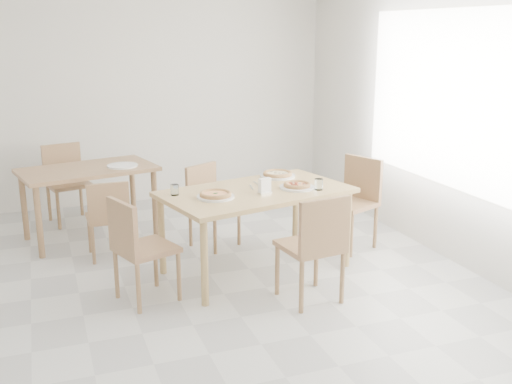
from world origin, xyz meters
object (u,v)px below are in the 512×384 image
object	(u,v)px
second_table	(88,177)
plate_empty	(122,166)
plate_margherita	(216,197)
pizza_mushroom	(278,174)
plate_pepperoni	(297,187)
napkin_holder	(265,186)
plate_mushroom	(278,176)
pizza_margherita	(216,194)
chair_east	(355,196)
main_table	(256,198)
chair_back_n	(66,177)
chair_south	(316,242)
chair_west	(137,243)
chair_back_s	(108,214)
pizza_pepperoni	(297,185)
tumbler_b	(319,184)
tumbler_a	(175,190)
chair_north	(209,199)

from	to	relation	value
second_table	plate_empty	size ratio (longest dim) A/B	4.67
plate_margherita	pizza_mushroom	world-z (taller)	pizza_mushroom
plate_pepperoni	napkin_holder	size ratio (longest dim) A/B	2.32
plate_mushroom	second_table	bearing A→B (deg)	148.56
plate_mushroom	pizza_margherita	bearing A→B (deg)	-146.53
chair_east	pizza_margherita	bearing A→B (deg)	-98.58
main_table	chair_back_n	bearing A→B (deg)	112.01
pizza_mushroom	plate_mushroom	bearing A→B (deg)	180.00
chair_south	second_table	distance (m)	2.69
chair_west	plate_mushroom	distance (m)	1.65
plate_margherita	second_table	distance (m)	1.79
chair_south	napkin_holder	bearing A→B (deg)	-82.89
chair_east	napkin_holder	distance (m)	1.22
chair_back_s	plate_margherita	bearing A→B (deg)	132.75
chair_east	pizza_pepperoni	size ratio (longest dim) A/B	3.26
napkin_holder	chair_south	bearing A→B (deg)	-92.96
plate_pepperoni	pizza_margherita	distance (m)	0.77
chair_east	napkin_holder	size ratio (longest dim) A/B	6.69
chair_back_s	chair_back_n	bearing A→B (deg)	-78.35
plate_mushroom	tumbler_b	distance (m)	0.59
pizza_mushroom	pizza_pepperoni	world-z (taller)	same
plate_mushroom	chair_south	bearing A→B (deg)	-97.68
main_table	chair_south	bearing A→B (deg)	-89.26
napkin_holder	second_table	bearing A→B (deg)	113.81
chair_back_s	tumbler_b	bearing A→B (deg)	151.76
pizza_margherita	napkin_holder	world-z (taller)	napkin_holder
plate_mushroom	napkin_holder	xyz separation A→B (m)	(-0.33, -0.52, 0.06)
chair_west	pizza_margherita	size ratio (longest dim) A/B	2.48
chair_west	tumbler_b	world-z (taller)	chair_west
chair_south	pizza_pepperoni	bearing A→B (deg)	-109.56
plate_margherita	second_table	world-z (taller)	plate_margherita
tumbler_a	napkin_holder	world-z (taller)	napkin_holder
chair_west	chair_back_s	size ratio (longest dim) A/B	1.12
tumbler_a	napkin_holder	bearing A→B (deg)	-16.23
chair_west	chair_back_n	world-z (taller)	chair_back_n
main_table	second_table	bearing A→B (deg)	119.60
chair_west	napkin_holder	bearing A→B (deg)	-100.64
chair_south	pizza_pepperoni	distance (m)	0.80
chair_south	plate_margherita	bearing A→B (deg)	-55.50
chair_east	second_table	xyz separation A→B (m)	(-2.46, 1.15, 0.13)
second_table	tumbler_b	bearing A→B (deg)	-53.65
main_table	plate_pepperoni	distance (m)	0.38
second_table	chair_back_n	world-z (taller)	chair_back_n
tumbler_b	napkin_holder	distance (m)	0.49
chair_south	pizza_pepperoni	size ratio (longest dim) A/B	3.24
pizza_mushroom	main_table	bearing A→B (deg)	-133.18
chair_west	chair_east	world-z (taller)	chair_east
chair_north	plate_mushroom	distance (m)	0.76
pizza_pepperoni	chair_back_s	xyz separation A→B (m)	(-1.57, 0.80, -0.34)
plate_margherita	pizza_pepperoni	size ratio (longest dim) A/B	1.15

